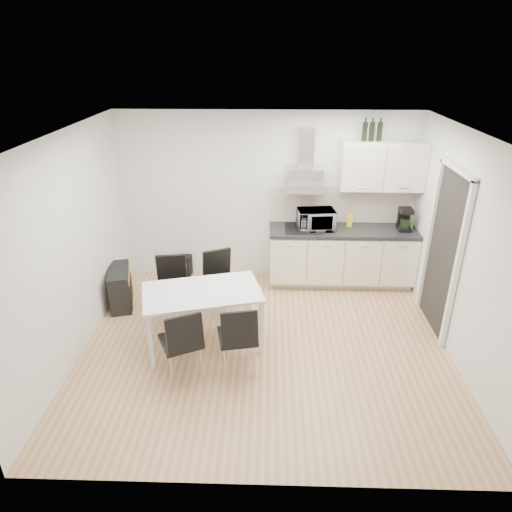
{
  "coord_description": "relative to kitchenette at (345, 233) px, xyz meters",
  "views": [
    {
      "loc": [
        0.03,
        -4.72,
        3.44
      ],
      "look_at": [
        -0.12,
        0.3,
        1.1
      ],
      "focal_mm": 32.0,
      "sensor_mm": 36.0,
      "label": 1
    }
  ],
  "objects": [
    {
      "name": "floor_speaker",
      "position": [
        -2.52,
        0.17,
        -0.66
      ],
      "size": [
        0.22,
        0.2,
        0.34
      ],
      "primitive_type": "cube",
      "rotation": [
        0.0,
        0.0,
        -0.11
      ],
      "color": "black",
      "rests_on": "ground"
    },
    {
      "name": "ceiling",
      "position": [
        -1.19,
        -1.73,
        1.77
      ],
      "size": [
        4.5,
        4.5,
        0.0
      ],
      "primitive_type": "plane",
      "color": "white",
      "rests_on": "wall_back"
    },
    {
      "name": "chair_far_left",
      "position": [
        -2.46,
        -1.14,
        -0.39
      ],
      "size": [
        0.51,
        0.56,
        0.88
      ],
      "primitive_type": null,
      "rotation": [
        0.0,
        0.0,
        3.28
      ],
      "color": "black",
      "rests_on": "ground"
    },
    {
      "name": "doorway",
      "position": [
        1.02,
        -1.18,
        0.22
      ],
      "size": [
        0.08,
        1.04,
        2.1
      ],
      "primitive_type": "cube",
      "color": "white",
      "rests_on": "ground"
    },
    {
      "name": "chair_near_left",
      "position": [
        -2.12,
        -2.3,
        -0.39
      ],
      "size": [
        0.62,
        0.64,
        0.88
      ],
      "primitive_type": null,
      "rotation": [
        0.0,
        0.0,
        0.46
      ],
      "color": "black",
      "rests_on": "ground"
    },
    {
      "name": "dining_table",
      "position": [
        -1.96,
        -1.7,
        -0.16
      ],
      "size": [
        1.56,
        1.13,
        0.75
      ],
      "rotation": [
        0.0,
        0.0,
        0.26
      ],
      "color": "white",
      "rests_on": "ground"
    },
    {
      "name": "wall_left",
      "position": [
        -3.44,
        -1.73,
        0.47
      ],
      "size": [
        0.1,
        4.0,
        2.6
      ],
      "primitive_type": "cube",
      "color": "white",
      "rests_on": "ground"
    },
    {
      "name": "chair_near_right",
      "position": [
        -1.5,
        -2.19,
        -0.39
      ],
      "size": [
        0.53,
        0.58,
        0.88
      ],
      "primitive_type": null,
      "rotation": [
        0.0,
        0.0,
        0.2
      ],
      "color": "black",
      "rests_on": "ground"
    },
    {
      "name": "wall_front",
      "position": [
        -1.19,
        -3.73,
        0.47
      ],
      "size": [
        4.5,
        0.1,
        2.6
      ],
      "primitive_type": "cube",
      "color": "white",
      "rests_on": "ground"
    },
    {
      "name": "wall_right",
      "position": [
        1.06,
        -1.73,
        0.47
      ],
      "size": [
        0.1,
        4.0,
        2.6
      ],
      "primitive_type": "cube",
      "color": "white",
      "rests_on": "ground"
    },
    {
      "name": "wall_back",
      "position": [
        -1.19,
        0.27,
        0.47
      ],
      "size": [
        4.5,
        0.1,
        2.6
      ],
      "primitive_type": "cube",
      "color": "white",
      "rests_on": "ground"
    },
    {
      "name": "chair_far_right",
      "position": [
        -1.8,
        -0.94,
        -0.39
      ],
      "size": [
        0.61,
        0.64,
        0.88
      ],
      "primitive_type": null,
      "rotation": [
        0.0,
        0.0,
        3.57
      ],
      "color": "black",
      "rests_on": "ground"
    },
    {
      "name": "guitar_amp",
      "position": [
        -3.28,
        -0.8,
        -0.55
      ],
      "size": [
        0.45,
        0.72,
        0.56
      ],
      "rotation": [
        0.0,
        0.0,
        0.26
      ],
      "color": "black",
      "rests_on": "ground"
    },
    {
      "name": "kitchenette",
      "position": [
        0.0,
        0.0,
        0.0
      ],
      "size": [
        2.22,
        0.64,
        2.52
      ],
      "color": "beige",
      "rests_on": "ground"
    },
    {
      "name": "ground",
      "position": [
        -1.19,
        -1.73,
        -0.83
      ],
      "size": [
        4.5,
        4.5,
        0.0
      ],
      "primitive_type": "plane",
      "color": "tan",
      "rests_on": "ground"
    }
  ]
}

